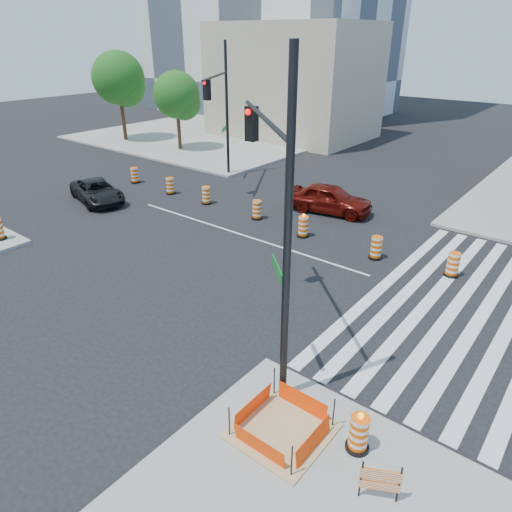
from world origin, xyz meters
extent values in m
plane|color=black|center=(0.00, 0.00, 0.00)|extent=(120.00, 120.00, 0.00)
cube|color=gray|center=(-18.00, 18.00, 0.07)|extent=(22.00, 22.00, 0.15)
cube|color=silver|center=(7.80, 0.00, 0.01)|extent=(0.45, 13.50, 0.01)
cube|color=silver|center=(8.70, 0.00, 0.01)|extent=(0.45, 13.50, 0.01)
cube|color=silver|center=(9.60, 0.00, 0.01)|extent=(0.45, 13.50, 0.01)
cube|color=silver|center=(10.50, 0.00, 0.01)|extent=(0.45, 13.50, 0.01)
cube|color=silver|center=(11.40, 0.00, 0.01)|extent=(0.45, 13.50, 0.01)
cube|color=silver|center=(12.30, 0.00, 0.01)|extent=(0.45, 13.50, 0.01)
cube|color=silver|center=(0.00, 0.00, 0.01)|extent=(14.00, 0.12, 0.01)
cube|color=tan|center=(9.00, -9.00, 0.17)|extent=(2.20, 2.20, 0.05)
cube|color=#FF3D05|center=(9.00, -9.90, 0.43)|extent=(1.44, 0.02, 0.55)
cube|color=#FF3D05|center=(9.00, -8.10, 0.43)|extent=(1.44, 0.02, 0.55)
cube|color=#FF3D05|center=(8.10, -9.00, 0.43)|extent=(0.02, 1.44, 0.55)
cube|color=#FF3D05|center=(9.90, -9.00, 0.43)|extent=(0.02, 1.44, 0.55)
cylinder|color=black|center=(8.10, -9.90, 0.60)|extent=(0.04, 0.04, 0.90)
cylinder|color=black|center=(9.90, -9.90, 0.60)|extent=(0.04, 0.04, 0.90)
cylinder|color=black|center=(8.10, -8.10, 0.60)|extent=(0.04, 0.04, 0.90)
cylinder|color=black|center=(9.90, -8.10, 0.60)|extent=(0.04, 0.04, 0.90)
cube|color=tan|center=(-12.00, 22.00, 5.00)|extent=(14.00, 10.00, 10.00)
imported|color=#530B07|center=(1.87, 5.47, 0.79)|extent=(4.89, 2.67, 1.58)
imported|color=black|center=(-9.76, -1.47, 0.63)|extent=(4.92, 3.22, 1.26)
cylinder|color=black|center=(8.26, -7.93, 4.50)|extent=(0.20, 0.20, 8.69)
cylinder|color=black|center=(5.86, -5.73, 6.89)|extent=(4.89, 4.50, 0.13)
cube|color=black|center=(4.18, -4.18, 6.34)|extent=(0.35, 0.30, 1.09)
sphere|color=#FF0C0C|center=(4.18, -4.36, 6.72)|extent=(0.20, 0.20, 0.20)
cube|color=#0C591E|center=(7.46, -7.20, 3.41)|extent=(0.99, 0.91, 0.27)
cylinder|color=black|center=(-7.63, 7.74, 4.40)|extent=(0.19, 0.19, 8.50)
cylinder|color=black|center=(-6.00, 5.00, 6.74)|extent=(3.37, 5.54, 0.13)
cube|color=black|center=(-4.85, 3.08, 6.21)|extent=(0.34, 0.30, 1.06)
sphere|color=#FF0C0C|center=(-4.85, 2.90, 6.58)|extent=(0.19, 0.19, 0.19)
cube|color=#0C591E|center=(-7.08, 6.83, 3.34)|extent=(0.69, 1.12, 0.27)
cylinder|color=black|center=(10.68, -8.32, 0.20)|extent=(0.56, 0.56, 0.09)
cylinder|color=#E95804|center=(10.68, -8.32, 0.66)|extent=(0.45, 0.45, 0.89)
sphere|color=#FF990C|center=(10.68, -8.32, 1.18)|extent=(0.15, 0.15, 0.15)
cylinder|color=black|center=(-8.29, -7.84, 0.20)|extent=(0.59, 0.59, 0.10)
cube|color=#E95804|center=(11.62, -9.22, 0.85)|extent=(0.77, 0.44, 0.28)
cube|color=#E95804|center=(11.62, -9.22, 0.53)|extent=(0.77, 0.44, 0.22)
cylinder|color=black|center=(11.28, -9.40, 0.65)|extent=(0.04, 0.04, 1.00)
cylinder|color=black|center=(11.95, -9.04, 0.65)|extent=(0.04, 0.04, 1.00)
cylinder|color=#382314|center=(-22.69, 10.27, 2.44)|extent=(0.33, 0.33, 4.88)
sphere|color=#1C4D16|center=(-22.69, 10.27, 5.49)|extent=(4.58, 4.58, 4.58)
sphere|color=#1C4D16|center=(-22.17, 10.58, 4.73)|extent=(3.36, 3.36, 3.36)
sphere|color=#1C4D16|center=(-23.10, 10.06, 5.03)|extent=(3.05, 3.05, 3.05)
cylinder|color=#382314|center=(-15.84, 10.76, 2.01)|extent=(0.30, 0.30, 4.02)
sphere|color=#1C4D16|center=(-15.84, 10.76, 4.52)|extent=(3.77, 3.77, 3.77)
sphere|color=#1C4D16|center=(-15.36, 11.04, 3.89)|extent=(2.76, 2.76, 2.76)
sphere|color=#1C4D16|center=(-16.22, 10.57, 4.14)|extent=(2.51, 2.51, 2.51)
cylinder|color=black|center=(-11.12, 2.31, 0.05)|extent=(0.60, 0.60, 0.10)
cylinder|color=#E95804|center=(-11.12, 2.31, 0.55)|extent=(0.48, 0.48, 0.95)
cylinder|color=black|center=(-7.50, 2.20, 0.05)|extent=(0.60, 0.60, 0.10)
cylinder|color=#E95804|center=(-7.50, 2.20, 0.55)|extent=(0.48, 0.48, 0.95)
cylinder|color=black|center=(-4.47, 2.25, 0.05)|extent=(0.60, 0.60, 0.10)
cylinder|color=#E95804|center=(-4.47, 2.25, 0.55)|extent=(0.48, 0.48, 0.95)
cylinder|color=black|center=(-0.64, 2.18, 0.05)|extent=(0.60, 0.60, 0.10)
cylinder|color=#E95804|center=(-0.64, 2.18, 0.55)|extent=(0.48, 0.48, 0.95)
cylinder|color=black|center=(2.60, 1.72, 0.05)|extent=(0.60, 0.60, 0.10)
cylinder|color=#E95804|center=(2.60, 1.72, 0.55)|extent=(0.48, 0.48, 0.95)
sphere|color=#FF990C|center=(2.60, 1.72, 1.10)|extent=(0.16, 0.16, 0.16)
cylinder|color=black|center=(6.44, 1.66, 0.05)|extent=(0.60, 0.60, 0.10)
cylinder|color=#E95804|center=(6.44, 1.66, 0.55)|extent=(0.48, 0.48, 0.95)
cylinder|color=black|center=(9.59, 2.08, 0.05)|extent=(0.60, 0.60, 0.10)
cylinder|color=#E95804|center=(9.59, 2.08, 0.55)|extent=(0.48, 0.48, 0.95)
camera|label=1|loc=(13.60, -15.78, 8.89)|focal=32.00mm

